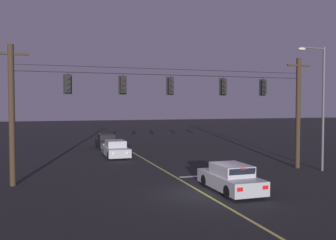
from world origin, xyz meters
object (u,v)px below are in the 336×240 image
traffic_light_rightmost (264,87)px  car_waiting_near_lane (230,178)px  traffic_light_left_inner (123,85)px  street_lamp_corner (320,97)px  car_oncoming_trailing (106,142)px  traffic_light_leftmost (68,84)px  car_oncoming_lead (116,149)px  traffic_light_centre (171,86)px  traffic_light_right_inner (224,87)px

traffic_light_rightmost → car_waiting_near_lane: traffic_light_rightmost is taller
traffic_light_left_inner → street_lamp_corner: size_ratio=0.15×
car_waiting_near_lane → car_oncoming_trailing: size_ratio=0.98×
car_waiting_near_lane → street_lamp_corner: bearing=21.8°
traffic_light_leftmost → car_oncoming_lead: 11.26m
traffic_light_rightmost → traffic_light_centre: bearing=180.0°
traffic_light_right_inner → car_waiting_near_lane: traffic_light_right_inner is taller
car_oncoming_lead → car_oncoming_trailing: (0.18, 6.68, 0.00)m
traffic_light_leftmost → traffic_light_left_inner: (3.11, 0.00, 0.00)m
traffic_light_rightmost → car_oncoming_lead: bearing=132.1°
traffic_light_leftmost → car_waiting_near_lane: (7.67, -4.69, -4.88)m
traffic_light_leftmost → traffic_light_left_inner: size_ratio=1.00×
traffic_light_centre → traffic_light_rightmost: 6.50m
traffic_light_right_inner → car_waiting_near_lane: (-1.94, -4.69, -4.88)m
traffic_light_left_inner → traffic_light_rightmost: 9.44m
car_oncoming_lead → car_oncoming_trailing: 6.69m
car_oncoming_lead → street_lamp_corner: bearing=-42.4°
traffic_light_centre → traffic_light_leftmost: bearing=180.0°
traffic_light_left_inner → traffic_light_rightmost: (9.44, 0.00, 0.00)m
street_lamp_corner → traffic_light_centre: bearing=171.8°
traffic_light_right_inner → car_oncoming_trailing: bearing=108.2°
car_oncoming_trailing → traffic_light_rightmost: bearing=-62.9°
traffic_light_centre → traffic_light_rightmost: size_ratio=1.00×
street_lamp_corner → car_oncoming_trailing: bearing=123.5°
traffic_light_leftmost → street_lamp_corner: bearing=-5.1°
traffic_light_centre → car_oncoming_trailing: (-1.66, 15.92, -4.88)m
traffic_light_leftmost → car_oncoming_lead: (4.22, 9.23, -4.88)m
traffic_light_right_inner → street_lamp_corner: street_lamp_corner is taller
car_oncoming_lead → car_oncoming_trailing: bearing=88.5°
traffic_light_left_inner → traffic_light_rightmost: bearing=0.0°
traffic_light_centre → traffic_light_rightmost: bearing=0.0°
traffic_light_right_inner → traffic_light_left_inner: bearing=180.0°
car_oncoming_trailing → street_lamp_corner: 21.21m
traffic_light_leftmost → traffic_light_rightmost: same height
traffic_light_leftmost → traffic_light_left_inner: bearing=0.0°
traffic_light_leftmost → traffic_light_rightmost: 12.55m
car_waiting_near_lane → street_lamp_corner: 9.78m
traffic_light_right_inner → car_oncoming_trailing: traffic_light_right_inner is taller
traffic_light_centre → car_oncoming_trailing: traffic_light_centre is taller
traffic_light_rightmost → car_oncoming_trailing: size_ratio=0.28×
traffic_light_left_inner → traffic_light_centre: (2.94, 0.00, 0.00)m
car_waiting_near_lane → car_oncoming_lead: size_ratio=0.98×
traffic_light_centre → car_oncoming_lead: (-1.84, 9.23, -4.88)m
car_oncoming_trailing → car_waiting_near_lane: bearing=-81.0°
car_oncoming_lead → car_oncoming_trailing: same height
traffic_light_leftmost → traffic_light_rightmost: size_ratio=1.00×
traffic_light_right_inner → traffic_light_rightmost: size_ratio=1.00×
traffic_light_centre → traffic_light_right_inner: same height
car_oncoming_lead → traffic_light_leftmost: bearing=-114.5°
street_lamp_corner → traffic_light_rightmost: bearing=156.9°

